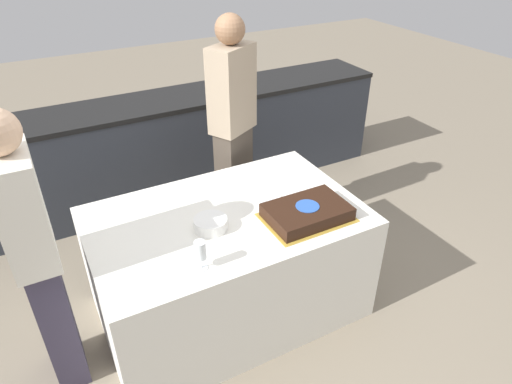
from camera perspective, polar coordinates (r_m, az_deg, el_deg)
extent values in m
plane|color=gray|center=(3.20, -3.28, -13.99)|extent=(14.00, 14.00, 0.00)
cube|color=#333842|center=(4.18, -12.89, 4.71)|extent=(4.40, 0.55, 0.88)
cube|color=black|center=(3.99, -13.69, 10.57)|extent=(4.40, 0.58, 0.04)
cube|color=white|center=(2.94, -3.51, -8.89)|extent=(1.61, 1.03, 0.75)
cube|color=gold|center=(2.69, 6.35, -3.21)|extent=(0.51, 0.35, 0.00)
cube|color=black|center=(2.67, 6.40, -2.49)|extent=(0.47, 0.31, 0.08)
cylinder|color=#2D5BB7|center=(2.65, 6.45, -1.76)|extent=(0.14, 0.14, 0.00)
cylinder|color=white|center=(2.59, -5.69, -3.98)|extent=(0.19, 0.19, 0.07)
cylinder|color=white|center=(2.35, -6.80, -9.36)|extent=(0.07, 0.07, 0.00)
cylinder|color=white|center=(2.33, -6.85, -8.76)|extent=(0.01, 0.01, 0.06)
cylinder|color=white|center=(2.28, -6.98, -7.22)|extent=(0.06, 0.06, 0.10)
cylinder|color=white|center=(2.88, 1.36, -0.49)|extent=(0.18, 0.18, 0.00)
cube|color=#4C4238|center=(3.57, -2.71, 1.02)|extent=(0.32, 0.28, 0.93)
cube|color=tan|center=(3.24, -3.06, 12.69)|extent=(0.39, 0.33, 0.61)
sphere|color=#936B4C|center=(3.13, -3.28, 19.67)|extent=(0.20, 0.20, 0.20)
cube|color=#383347|center=(2.78, -23.66, -14.11)|extent=(0.16, 0.32, 0.84)
cube|color=silver|center=(2.36, -27.30, -1.98)|extent=(0.20, 0.38, 0.57)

